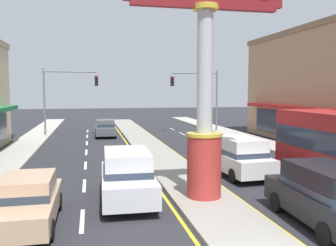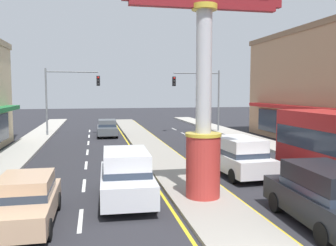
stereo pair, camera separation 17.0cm
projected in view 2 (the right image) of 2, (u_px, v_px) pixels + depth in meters
name	position (u px, v px, depth m)	size (l,w,h in m)	color
median_strip	(153.00, 149.00, 25.38)	(2.44, 52.00, 0.14)	gray
sidewalk_left	(11.00, 159.00, 21.61)	(2.36, 60.00, 0.18)	#ADA89E
sidewalk_right	(283.00, 149.00, 25.24)	(2.36, 60.00, 0.18)	#ADA89E
lane_markings	(156.00, 153.00, 24.06)	(9.18, 52.00, 0.01)	silver
district_sign	(204.00, 88.00, 13.35)	(6.03, 1.37, 8.83)	#B7332D
traffic_light_left_side	(66.00, 90.00, 32.50)	(4.86, 0.46, 6.20)	slate
traffic_light_right_side	(202.00, 90.00, 35.37)	(4.86, 0.46, 6.20)	slate
suv_near_right_lane	(325.00, 195.00, 10.97)	(2.14, 4.69, 1.90)	black
sedan_far_right_lane	(25.00, 200.00, 11.16)	(1.85, 4.30, 1.53)	tan
sedan_near_left_lane	(107.00, 128.00, 32.87)	(1.88, 4.32, 1.53)	#4C5156
suv_mid_left_lane	(126.00, 175.00, 13.65)	(2.08, 4.66, 1.90)	silver
suv_kerb_right	(238.00, 156.00, 17.62)	(2.17, 4.70, 1.90)	white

